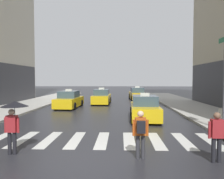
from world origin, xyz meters
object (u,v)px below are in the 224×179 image
object	(u,v)px
taxi_lead	(145,109)
taxi_third	(102,97)
taxi_fourth	(137,94)
taxi_second	(69,100)
pedestrian_with_umbrella	(14,113)
pedestrian_with_backpack	(141,131)
pedestrian_with_handbag	(217,134)

from	to	relation	value
taxi_lead	taxi_third	bearing A→B (deg)	111.53
taxi_lead	taxi_fourth	size ratio (longest dim) A/B	0.99
taxi_second	taxi_fourth	bearing A→B (deg)	50.93
taxi_second	pedestrian_with_umbrella	bearing A→B (deg)	-85.39
taxi_lead	taxi_third	size ratio (longest dim) A/B	1.00
taxi_lead	pedestrian_with_umbrella	xyz separation A→B (m)	(-5.48, -7.23, 0.79)
taxi_lead	pedestrian_with_backpack	distance (m)	7.59
taxi_second	taxi_third	size ratio (longest dim) A/B	1.01
pedestrian_with_handbag	taxi_fourth	bearing A→B (deg)	92.26
taxi_second	pedestrian_with_backpack	world-z (taller)	taxi_second
taxi_third	pedestrian_with_handbag	distance (m)	17.98
taxi_lead	taxi_third	world-z (taller)	same
taxi_second	pedestrian_with_backpack	size ratio (longest dim) A/B	2.81
pedestrian_with_umbrella	pedestrian_with_handbag	xyz separation A→B (m)	(6.97, -0.52, -0.58)
taxi_second	pedestrian_with_backpack	xyz separation A→B (m)	(5.57, -13.34, 0.25)
taxi_third	pedestrian_with_umbrella	world-z (taller)	pedestrian_with_umbrella
taxi_second	taxi_third	distance (m)	4.60
pedestrian_with_umbrella	pedestrian_with_backpack	bearing A→B (deg)	-3.72
taxi_second	pedestrian_with_backpack	distance (m)	14.46
pedestrian_with_backpack	taxi_lead	bearing A→B (deg)	82.66
pedestrian_with_backpack	taxi_fourth	bearing A→B (deg)	85.93
taxi_fourth	pedestrian_with_handbag	world-z (taller)	taxi_fourth
taxi_second	taxi_fourth	world-z (taller)	same
taxi_third	pedestrian_with_umbrella	bearing A→B (deg)	-95.99
taxi_third	pedestrian_with_backpack	distance (m)	17.21
taxi_lead	taxi_third	distance (m)	10.17
taxi_lead	pedestrian_with_handbag	distance (m)	7.89
pedestrian_with_handbag	taxi_second	bearing A→B (deg)	120.60
taxi_fourth	pedestrian_with_umbrella	size ratio (longest dim) A/B	2.38
taxi_third	pedestrian_with_backpack	bearing A→B (deg)	-80.76
taxi_lead	pedestrian_with_backpack	bearing A→B (deg)	-97.34
pedestrian_with_backpack	pedestrian_with_handbag	bearing A→B (deg)	-5.19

